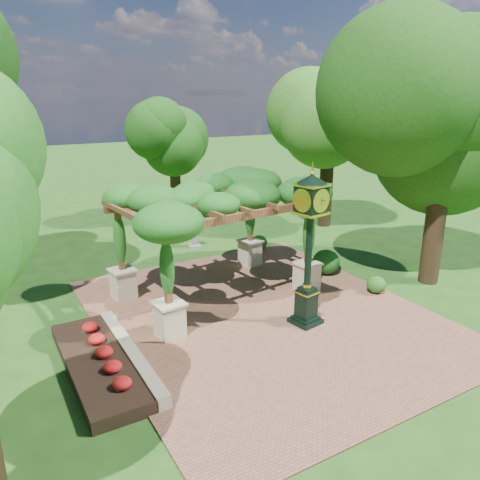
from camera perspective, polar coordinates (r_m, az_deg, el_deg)
ground at (r=14.89m, az=4.92°, el=-10.63°), size 120.00×120.00×0.00m
brick_plaza at (r=15.61m, az=2.80°, el=-9.10°), size 10.00×12.00×0.04m
border_wall at (r=13.44m, az=-13.15°, el=-13.42°), size 0.35×5.00×0.40m
flower_bed at (r=13.27m, az=-16.96°, el=-14.28°), size 1.50×5.00×0.36m
pedestal_clock at (r=14.15m, az=8.46°, el=0.38°), size 1.10×1.10×4.83m
pergola at (r=16.05m, az=-3.01°, el=4.47°), size 7.00×4.84×4.14m
sundial at (r=22.28m, az=-5.61°, el=0.30°), size 0.70×0.70×1.03m
shrub_front at (r=17.78m, az=16.26°, el=-5.23°), size 0.87×0.87×0.62m
shrub_mid at (r=19.10m, az=10.44°, el=-2.62°), size 1.16×1.16×0.98m
shrub_back at (r=21.68m, az=2.35°, el=-0.31°), size 0.99×0.99×0.69m
tree_north at (r=26.60m, az=-8.11°, el=12.30°), size 3.50×3.50×6.84m
tree_east_far at (r=25.47m, az=10.94°, el=15.26°), size 4.40×4.40×8.98m
tree_east_near at (r=18.40m, az=24.06°, el=13.20°), size 5.43×5.43×8.86m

